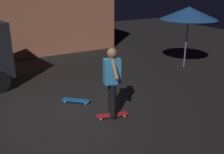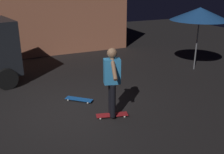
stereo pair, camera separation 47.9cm
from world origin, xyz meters
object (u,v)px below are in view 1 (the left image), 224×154
(skateboard_ridden, at_px, (112,115))
(skater, at_px, (112,78))
(skateboard_spare, at_px, (76,101))
(patio_umbrella, at_px, (189,13))

(skateboard_ridden, bearing_deg, skater, 90.00)
(skateboard_spare, xyz_separation_m, skater, (0.45, -1.22, 0.98))
(skateboard_ridden, height_order, skater, skater)
(skateboard_spare, distance_m, skater, 1.63)
(patio_umbrella, xyz_separation_m, skater, (-4.44, -2.16, -1.04))
(patio_umbrella, distance_m, skateboard_ridden, 5.33)
(skateboard_spare, height_order, skater, skater)
(skateboard_spare, bearing_deg, patio_umbrella, 10.84)
(skateboard_ridden, xyz_separation_m, skateboard_spare, (-0.45, 1.22, 0.00))
(skateboard_ridden, bearing_deg, patio_umbrella, 25.93)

